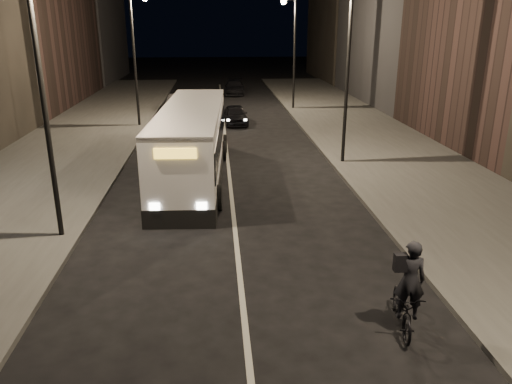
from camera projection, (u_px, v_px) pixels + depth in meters
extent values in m
plane|color=black|center=(242.00, 296.00, 12.77)|extent=(180.00, 180.00, 0.00)
cube|color=#3A3B38|center=(387.00, 151.00, 26.60)|extent=(7.00, 70.00, 0.16)
cube|color=#3A3B38|center=(60.00, 158.00, 25.29)|extent=(7.00, 70.00, 0.16)
cylinder|color=black|center=(347.00, 78.00, 23.17)|extent=(0.16, 0.16, 8.00)
cylinder|color=black|center=(294.00, 56.00, 38.25)|extent=(0.16, 0.16, 8.00)
cube|color=black|center=(290.00, 0.00, 36.92)|extent=(0.90, 0.08, 0.08)
sphere|color=#FFD18C|center=(284.00, 1.00, 36.91)|extent=(0.44, 0.44, 0.44)
cylinder|color=black|center=(45.00, 110.00, 14.76)|extent=(0.16, 0.16, 8.00)
cylinder|color=black|center=(135.00, 63.00, 31.73)|extent=(0.16, 0.16, 8.00)
cube|color=white|center=(192.00, 144.00, 21.90)|extent=(2.99, 11.83, 3.13)
cube|color=black|center=(192.00, 134.00, 21.76)|extent=(3.05, 11.45, 1.12)
cube|color=white|center=(191.00, 109.00, 21.41)|extent=(3.01, 11.84, 0.18)
cube|color=gold|center=(175.00, 153.00, 16.01)|extent=(1.37, 0.18, 0.34)
cylinder|color=black|center=(151.00, 198.00, 18.33)|extent=(0.39, 0.99, 0.98)
cylinder|color=black|center=(217.00, 198.00, 18.41)|extent=(0.39, 0.99, 0.98)
cylinder|color=black|center=(176.00, 147.00, 25.72)|extent=(0.39, 0.99, 0.98)
cylinder|color=black|center=(223.00, 147.00, 25.80)|extent=(0.39, 0.99, 0.98)
imported|color=black|center=(403.00, 307.00, 11.32)|extent=(1.00, 2.04, 1.03)
imported|color=black|center=(410.00, 280.00, 10.87)|extent=(0.75, 0.56, 1.87)
imported|color=black|center=(235.00, 115.00, 33.92)|extent=(1.70, 3.79, 1.26)
imported|color=#353537|center=(179.00, 102.00, 39.51)|extent=(1.73, 3.95, 1.26)
imported|color=black|center=(234.00, 87.00, 47.75)|extent=(2.03, 4.60, 1.31)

